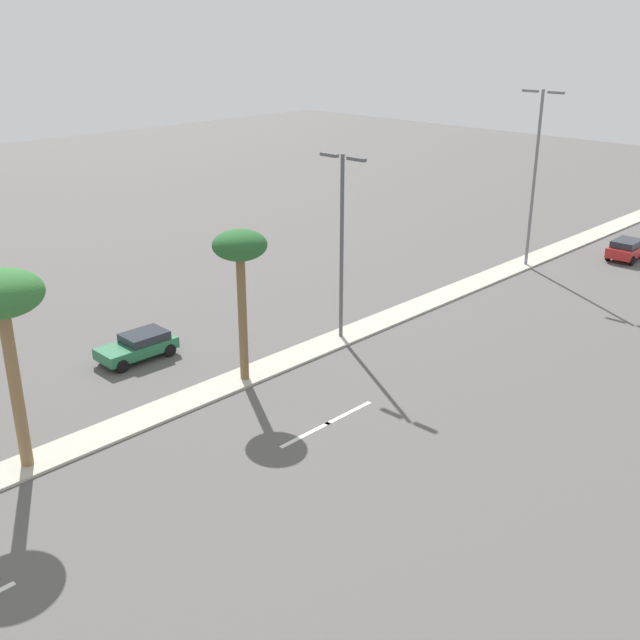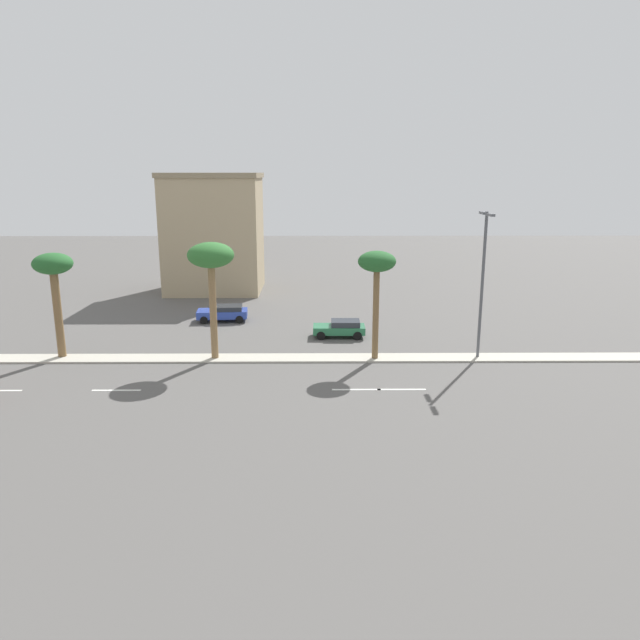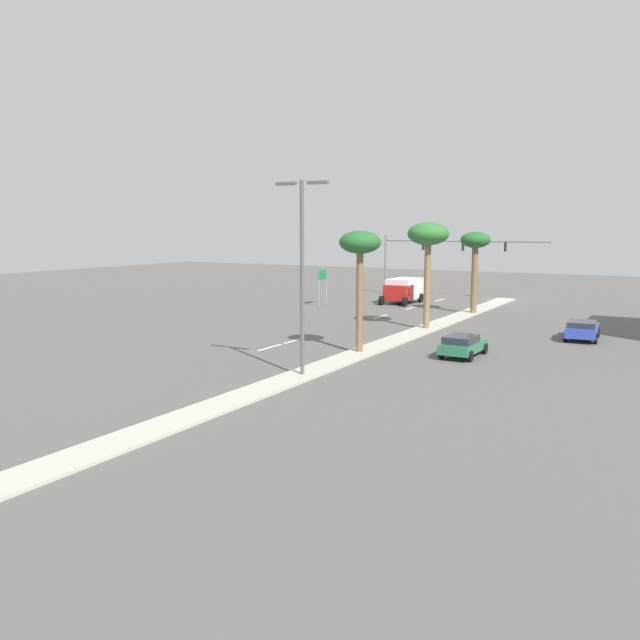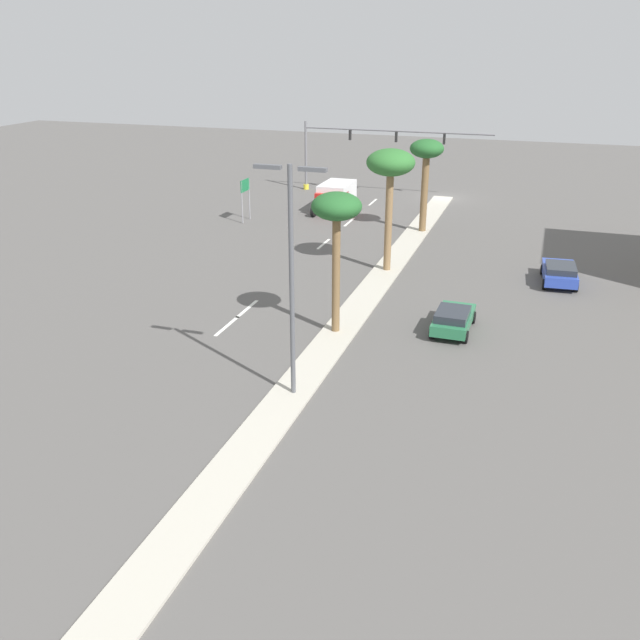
# 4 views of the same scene
# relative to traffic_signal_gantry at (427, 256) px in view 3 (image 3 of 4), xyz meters

# --- Properties ---
(ground_plane) EXTENTS (160.00, 160.00, 0.00)m
(ground_plane) POSITION_rel_traffic_signal_gantry_xyz_m (-8.65, 37.76, -4.33)
(ground_plane) COLOR #565451
(median_curb) EXTENTS (1.80, 98.24, 0.12)m
(median_curb) POSITION_rel_traffic_signal_gantry_xyz_m (-8.65, 48.68, -4.27)
(median_curb) COLOR #B7B2A3
(median_curb) RESTS_ON ground
(lane_stripe_center) EXTENTS (0.20, 2.80, 0.01)m
(lane_stripe_center) POSITION_rel_traffic_signal_gantry_xyz_m (-2.80, 3.56, -4.33)
(lane_stripe_center) COLOR silver
(lane_stripe_center) RESTS_ON ground
(lane_stripe_near) EXTENTS (0.20, 2.80, 0.01)m
(lane_stripe_near) POSITION_rel_traffic_signal_gantry_xyz_m (-2.80, 11.34, -4.33)
(lane_stripe_near) COLOR silver
(lane_stripe_near) RESTS_ON ground
(lane_stripe_left) EXTENTS (0.20, 2.80, 0.01)m
(lane_stripe_left) POSITION_rel_traffic_signal_gantry_xyz_m (-2.80, 18.12, -4.33)
(lane_stripe_left) COLOR silver
(lane_stripe_left) RESTS_ON ground
(lane_stripe_trailing) EXTENTS (0.20, 2.80, 0.01)m
(lane_stripe_trailing) POSITION_rel_traffic_signal_gantry_xyz_m (-2.80, 31.89, -4.33)
(lane_stripe_trailing) COLOR silver
(lane_stripe_trailing) RESTS_ON ground
(lane_stripe_rear) EXTENTS (0.20, 2.80, 0.01)m
(lane_stripe_rear) POSITION_rel_traffic_signal_gantry_xyz_m (-2.80, 34.49, -4.33)
(lane_stripe_rear) COLOR silver
(lane_stripe_rear) RESTS_ON ground
(traffic_signal_gantry) EXTENTS (18.12, 0.53, 6.59)m
(traffic_signal_gantry) POSITION_rel_traffic_signal_gantry_xyz_m (0.00, 0.00, 0.00)
(traffic_signal_gantry) COLOR slate
(traffic_signal_gantry) RESTS_ON ground
(directional_road_sign) EXTENTS (0.10, 1.60, 3.45)m
(directional_road_sign) POSITION_rel_traffic_signal_gantry_xyz_m (5.34, 13.69, -1.81)
(directional_road_sign) COLOR gray
(directional_road_sign) RESTS_ON ground
(palm_tree_center) EXTENTS (2.54, 2.54, 6.97)m
(palm_tree_center) POSITION_rel_traffic_signal_gantry_xyz_m (-9.04, 12.51, 1.54)
(palm_tree_center) COLOR brown
(palm_tree_center) RESTS_ON median_curb
(palm_tree_near) EXTENTS (3.00, 3.00, 7.69)m
(palm_tree_near) POSITION_rel_traffic_signal_gantry_xyz_m (-8.66, 22.84, 2.34)
(palm_tree_near) COLOR olive
(palm_tree_near) RESTS_ON median_curb
(palm_tree_leading) EXTENTS (2.45, 2.45, 7.14)m
(palm_tree_leading) POSITION_rel_traffic_signal_gantry_xyz_m (-8.47, 33.50, 1.88)
(palm_tree_leading) COLOR brown
(palm_tree_leading) RESTS_ON median_curb
(street_lamp_leading) EXTENTS (2.90, 0.24, 9.60)m
(street_lamp_leading) POSITION_rel_traffic_signal_gantry_xyz_m (-8.75, 40.43, 1.43)
(street_lamp_leading) COLOR #515459
(street_lamp_leading) RESTS_ON median_curb
(sedan_green_mid) EXTENTS (1.96, 3.92, 1.29)m
(sedan_green_mid) POSITION_rel_traffic_signal_gantry_xyz_m (-14.17, 31.45, -3.63)
(sedan_green_mid) COLOR #287047
(sedan_green_mid) RESTS_ON ground
(sedan_blue_inboard) EXTENTS (2.29, 4.27, 1.31)m
(sedan_blue_inboard) POSITION_rel_traffic_signal_gantry_xyz_m (-19.27, 21.85, -3.61)
(sedan_blue_inboard) COLOR #2D47AD
(sedan_blue_inboard) RESTS_ON ground
(box_truck) EXTENTS (2.70, 5.28, 2.43)m
(box_truck) POSITION_rel_traffic_signal_gantry_xyz_m (-0.63, 8.20, -2.99)
(box_truck) COLOR #B21E19
(box_truck) RESTS_ON ground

